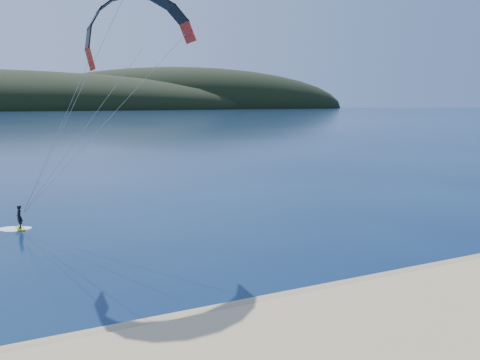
% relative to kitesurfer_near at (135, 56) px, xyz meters
% --- Properties ---
extents(wet_sand, '(220.00, 2.50, 0.10)m').
position_rel_kitesurfer_near_xyz_m(wet_sand, '(-0.44, -15.10, -12.26)').
color(wet_sand, '#918054').
rests_on(wet_sand, ground).
extents(headland, '(1200.00, 310.00, 140.00)m').
position_rel_kitesurfer_near_xyz_m(headland, '(0.19, 725.69, -12.31)').
color(headland, black).
rests_on(headland, ground).
extents(kitesurfer_near, '(23.10, 7.65, 16.09)m').
position_rel_kitesurfer_near_xyz_m(kitesurfer_near, '(0.00, 0.00, 0.00)').
color(kitesurfer_near, '#ABC617').
rests_on(kitesurfer_near, ground).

